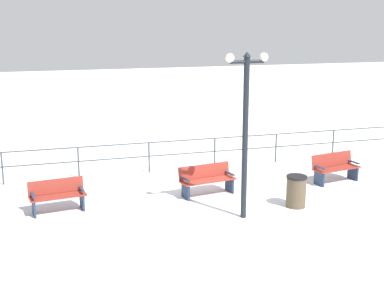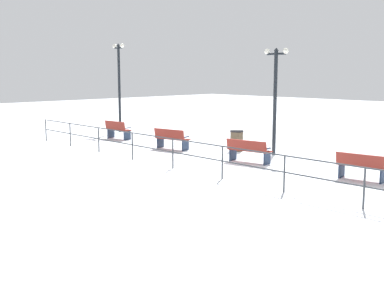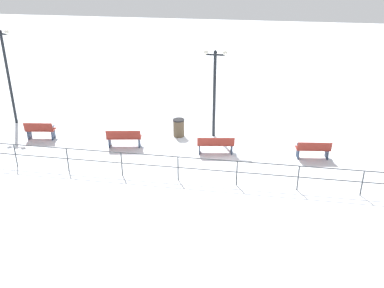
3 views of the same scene
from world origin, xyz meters
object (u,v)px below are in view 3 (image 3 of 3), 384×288
(bench_second, at_px, (313,149))
(bench_third, at_px, (216,144))
(bench_fourth, at_px, (124,138))
(trash_bin, at_px, (179,128))
(lamppost_far, at_px, (7,66))
(lamppost_middle, at_px, (215,84))
(bench_fifth, at_px, (40,130))

(bench_second, relative_size, bench_third, 0.89)
(bench_fourth, relative_size, trash_bin, 1.87)
(lamppost_far, bearing_deg, bench_second, -96.78)
(bench_second, height_order, lamppost_middle, lamppost_middle)
(bench_fifth, relative_size, trash_bin, 1.63)
(bench_third, bearing_deg, lamppost_far, 70.39)
(lamppost_far, bearing_deg, bench_fourth, -107.02)
(trash_bin, bearing_deg, bench_fourth, 127.13)
(bench_fourth, relative_size, lamppost_far, 0.34)
(bench_fifth, bearing_deg, lamppost_middle, -85.34)
(trash_bin, bearing_deg, bench_fifth, 102.99)
(bench_fifth, bearing_deg, trash_bin, -84.99)
(bench_third, bearing_deg, trash_bin, 41.11)
(bench_fifth, bearing_deg, bench_fourth, -100.61)
(trash_bin, bearing_deg, bench_third, -129.74)
(lamppost_far, bearing_deg, trash_bin, -92.16)
(bench_fourth, xyz_separation_m, lamppost_middle, (2.02, -3.90, 2.16))
(bench_second, height_order, bench_third, bench_third)
(bench_second, xyz_separation_m, bench_third, (-0.21, 4.24, 0.01))
(bench_second, distance_m, lamppost_far, 15.40)
(bench_second, bearing_deg, trash_bin, 69.48)
(bench_fourth, bearing_deg, lamppost_middle, -73.07)
(bench_fourth, distance_m, lamppost_far, 7.36)
(bench_third, relative_size, bench_fourth, 1.04)
(bench_second, bearing_deg, bench_fourth, 84.17)
(bench_second, relative_size, lamppost_far, 0.31)
(lamppost_middle, distance_m, lamppost_far, 10.51)
(bench_fifth, height_order, lamppost_middle, lamppost_middle)
(lamppost_far, bearing_deg, bench_third, -100.47)
(lamppost_middle, relative_size, trash_bin, 4.83)
(bench_fourth, bearing_deg, bench_fifth, 76.92)
(lamppost_middle, xyz_separation_m, trash_bin, (-0.33, 1.67, -2.19))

